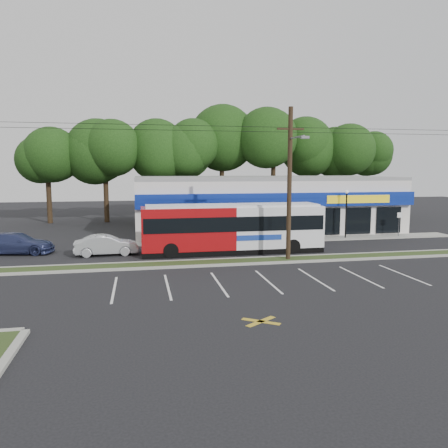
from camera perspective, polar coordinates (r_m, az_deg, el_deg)
name	(u,v)px	position (r m, az deg, el deg)	size (l,w,h in m)	color
ground	(248,266)	(27.67, 3.15, -5.44)	(120.00, 120.00, 0.00)	black
grass_strip	(244,261)	(28.61, 2.66, -4.89)	(40.00, 1.60, 0.12)	#263716
curb_south	(247,264)	(27.80, 3.08, -5.23)	(40.00, 0.25, 0.14)	#9E9E93
curb_north	(241,259)	(29.41, 2.27, -4.54)	(40.00, 0.25, 0.14)	#9E9E93
sidewalk	(279,240)	(37.53, 7.19, -2.06)	(32.00, 2.20, 0.10)	#9E9E93
strip_mall	(262,203)	(43.94, 5.05, 2.73)	(25.00, 12.55, 5.30)	silver
utility_pole	(287,179)	(28.72, 8.29, 5.85)	(50.00, 2.77, 10.00)	black
lamp_post	(346,208)	(39.32, 15.68, 1.99)	(0.30, 0.30, 4.25)	black
sign_post	(399,220)	(41.72, 21.91, 0.49)	(0.45, 0.10, 2.23)	#59595E
tree_line	(228,149)	(53.30, 0.49, 9.73)	(46.76, 6.76, 11.83)	black
metrobus	(233,227)	(31.66, 1.15, -0.39)	(13.14, 2.82, 3.52)	#9C0C0F
car_dark	(296,233)	(37.40, 9.37, -1.10)	(1.69, 4.19, 1.43)	black
car_silver	(106,245)	(31.90, -15.12, -2.67)	(1.53, 4.38, 1.44)	#ABAEB2
car_blue	(17,243)	(34.68, -25.47, -2.29)	(2.12, 5.22, 1.52)	navy
pedestrian_a	(303,229)	(37.60, 10.33, -0.69)	(0.71, 0.46, 1.93)	beige
pedestrian_b	(295,231)	(37.37, 9.30, -0.94)	(0.80, 0.62, 1.65)	beige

